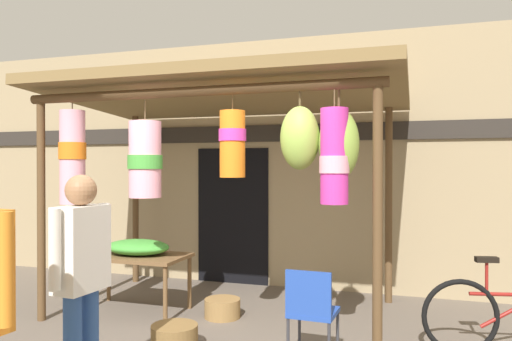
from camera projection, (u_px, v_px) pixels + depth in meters
shop_facade at (278, 163)px, 7.23m from camera, size 11.43×0.29×3.57m
market_stall_canopy at (223, 112)px, 5.64m from camera, size 4.18×2.46×2.75m
display_table at (135, 261)px, 5.88m from camera, size 1.25×0.71×0.68m
flower_heap_on_table at (139, 247)px, 5.88m from camera, size 0.79×0.55×0.18m
folding_chair at (311, 307)px, 4.30m from camera, size 0.42×0.42×0.84m
wicker_basket_by_table at (174, 337)px, 4.66m from camera, size 0.44×0.44×0.23m
wicker_basket_spare at (222, 308)px, 5.65m from camera, size 0.41×0.41×0.21m
customer_foreground at (81, 268)px, 3.59m from camera, size 0.25×0.59×1.68m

